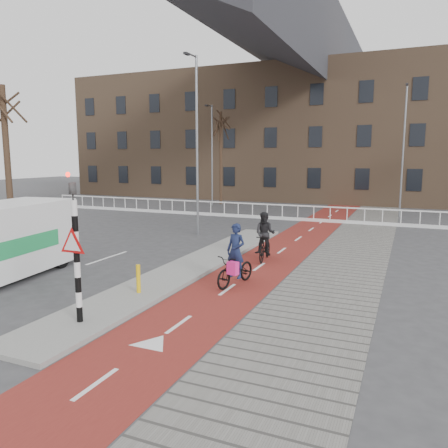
% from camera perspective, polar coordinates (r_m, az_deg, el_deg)
% --- Properties ---
extents(ground, '(120.00, 120.00, 0.00)m').
position_cam_1_polar(ground, '(12.28, -9.85, -10.21)').
color(ground, '#38383A').
rests_on(ground, ground).
extents(bike_lane, '(2.50, 60.00, 0.01)m').
position_cam_1_polar(bike_lane, '(20.68, 9.03, -2.38)').
color(bike_lane, maroon).
rests_on(bike_lane, ground).
extents(sidewalk, '(3.00, 60.00, 0.01)m').
position_cam_1_polar(sidewalk, '(20.20, 16.76, -2.91)').
color(sidewalk, slate).
rests_on(sidewalk, ground).
extents(curb_island, '(1.80, 16.00, 0.12)m').
position_cam_1_polar(curb_island, '(15.92, -4.12, -5.46)').
color(curb_island, gray).
rests_on(curb_island, ground).
extents(traffic_signal, '(0.80, 0.80, 3.68)m').
position_cam_1_polar(traffic_signal, '(10.57, -18.84, -2.48)').
color(traffic_signal, black).
rests_on(traffic_signal, curb_island).
extents(bollard, '(0.12, 0.12, 0.81)m').
position_cam_1_polar(bollard, '(12.78, -11.12, -7.02)').
color(bollard, '#E7B50C').
rests_on(bollard, curb_island).
extents(cyclist_near, '(1.04, 1.95, 1.94)m').
position_cam_1_polar(cyclist_near, '(13.57, 1.54, -5.34)').
color(cyclist_near, black).
rests_on(cyclist_near, bike_lane).
extents(cyclist_far, '(0.85, 1.77, 1.88)m').
position_cam_1_polar(cyclist_far, '(16.79, 5.36, -2.19)').
color(cyclist_far, black).
rests_on(cyclist_far, bike_lane).
extents(railing, '(28.00, 0.10, 0.99)m').
position_cam_1_polar(railing, '(29.26, 0.04, 1.59)').
color(railing, silver).
rests_on(railing, ground).
extents(townhouse_row, '(46.00, 10.00, 15.90)m').
position_cam_1_polar(townhouse_row, '(42.92, 10.72, 13.77)').
color(townhouse_row, '#7F6047').
rests_on(townhouse_row, ground).
extents(tree_left, '(0.30, 0.30, 7.28)m').
position_cam_1_polar(tree_left, '(23.38, -26.43, 7.07)').
color(tree_left, '#322116').
rests_on(tree_left, ground).
extents(tree_mid, '(0.24, 0.24, 7.65)m').
position_cam_1_polar(tree_mid, '(36.88, -0.42, 8.55)').
color(tree_mid, '#322116').
rests_on(tree_mid, ground).
extents(streetlight_near, '(0.12, 0.12, 8.85)m').
position_cam_1_polar(streetlight_near, '(22.15, -3.54, 9.93)').
color(streetlight_near, slate).
rests_on(streetlight_near, ground).
extents(streetlight_left, '(0.12, 0.12, 8.07)m').
position_cam_1_polar(streetlight_left, '(35.96, -1.56, 8.88)').
color(streetlight_left, slate).
rests_on(streetlight_left, ground).
extents(streetlight_right, '(0.12, 0.12, 8.53)m').
position_cam_1_polar(streetlight_right, '(31.05, 22.35, 8.68)').
color(streetlight_right, slate).
rests_on(streetlight_right, ground).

